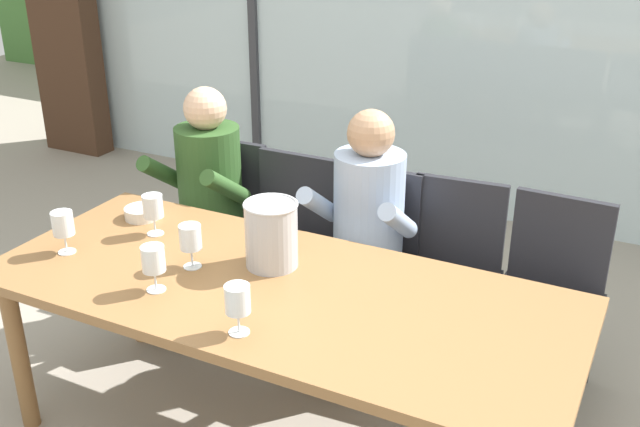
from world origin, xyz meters
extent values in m
plane|color=#9E9384|center=(0.00, 1.00, 0.00)|extent=(14.00, 14.00, 0.00)
cube|color=silver|center=(0.00, 2.60, 1.30)|extent=(7.38, 0.03, 2.60)
cube|color=#38383D|center=(-1.66, 2.58, 1.30)|extent=(0.06, 0.06, 2.60)
cube|color=#477A38|center=(0.00, 5.84, 0.82)|extent=(13.38, 2.40, 1.65)
cube|color=olive|center=(0.00, 0.00, 0.71)|extent=(2.18, 0.92, 0.04)
cylinder|color=olive|center=(-0.99, -0.36, 0.35)|extent=(0.07, 0.07, 0.69)
cylinder|color=olive|center=(-0.99, 0.36, 0.35)|extent=(0.07, 0.07, 0.69)
cylinder|color=olive|center=(0.99, 0.36, 0.35)|extent=(0.07, 0.07, 0.69)
cube|color=#232328|center=(-0.84, 0.79, 0.44)|extent=(0.45, 0.45, 0.03)
cube|color=#232328|center=(-0.85, 0.99, 0.66)|extent=(0.42, 0.05, 0.42)
cylinder|color=#232328|center=(-1.03, 0.60, 0.21)|extent=(0.04, 0.04, 0.42)
cylinder|color=#232328|center=(-0.65, 0.61, 0.21)|extent=(0.04, 0.04, 0.42)
cylinder|color=#232328|center=(-1.04, 0.98, 0.21)|extent=(0.04, 0.04, 0.42)
cylinder|color=#232328|center=(-0.66, 0.99, 0.21)|extent=(0.04, 0.04, 0.42)
cube|color=#232328|center=(-0.43, 0.77, 0.44)|extent=(0.44, 0.44, 0.03)
cube|color=#232328|center=(-0.43, 0.97, 0.66)|extent=(0.42, 0.04, 0.42)
cylinder|color=#232328|center=(-0.62, 0.58, 0.21)|extent=(0.04, 0.04, 0.42)
cylinder|color=#232328|center=(-0.24, 0.57, 0.21)|extent=(0.04, 0.04, 0.42)
cylinder|color=#232328|center=(-0.62, 0.96, 0.21)|extent=(0.04, 0.04, 0.42)
cylinder|color=#232328|center=(-0.24, 0.95, 0.21)|extent=(0.04, 0.04, 0.42)
cube|color=#232328|center=(-0.01, 0.77, 0.44)|extent=(0.47, 0.47, 0.03)
cube|color=#232328|center=(0.01, 0.97, 0.66)|extent=(0.42, 0.06, 0.42)
cylinder|color=#232328|center=(-0.21, 0.60, 0.21)|extent=(0.04, 0.04, 0.42)
cylinder|color=#232328|center=(0.17, 0.57, 0.21)|extent=(0.04, 0.04, 0.42)
cylinder|color=#232328|center=(-0.19, 0.97, 0.21)|extent=(0.04, 0.04, 0.42)
cylinder|color=#232328|center=(0.19, 0.95, 0.21)|extent=(0.04, 0.04, 0.42)
cube|color=#232328|center=(0.40, 0.79, 0.44)|extent=(0.47, 0.47, 0.03)
cube|color=#232328|center=(0.38, 0.99, 0.66)|extent=(0.42, 0.07, 0.42)
cylinder|color=#232328|center=(0.22, 0.59, 0.21)|extent=(0.04, 0.04, 0.42)
cylinder|color=#232328|center=(0.60, 0.62, 0.21)|extent=(0.04, 0.04, 0.42)
cylinder|color=#232328|center=(0.20, 0.97, 0.21)|extent=(0.04, 0.04, 0.42)
cylinder|color=#232328|center=(0.57, 1.00, 0.21)|extent=(0.04, 0.04, 0.42)
cube|color=#232328|center=(0.83, 0.80, 0.44)|extent=(0.46, 0.46, 0.03)
cube|color=#232328|center=(0.83, 1.00, 0.66)|extent=(0.42, 0.05, 0.42)
cylinder|color=#232328|center=(0.63, 0.62, 0.21)|extent=(0.04, 0.04, 0.42)
cylinder|color=#232328|center=(1.01, 0.60, 0.21)|extent=(0.04, 0.04, 0.42)
cylinder|color=#232328|center=(0.64, 1.00, 0.21)|extent=(0.04, 0.04, 0.42)
cylinder|color=#232328|center=(1.02, 0.98, 0.21)|extent=(0.04, 0.04, 0.42)
cylinder|color=#2D5123|center=(-0.85, 0.81, 0.73)|extent=(0.33, 0.33, 0.52)
sphere|color=#DBAD89|center=(-0.85, 0.81, 1.08)|extent=(0.21, 0.21, 0.21)
cube|color=#47423D|center=(-0.95, 0.61, 0.47)|extent=(0.15, 0.41, 0.13)
cube|color=#47423D|center=(-0.77, 0.60, 0.47)|extent=(0.15, 0.41, 0.13)
cylinder|color=#47423D|center=(-0.96, 0.41, 0.22)|extent=(0.10, 0.10, 0.45)
cylinder|color=#47423D|center=(-0.78, 0.40, 0.22)|extent=(0.10, 0.10, 0.45)
cylinder|color=#2D5123|center=(-1.04, 0.70, 0.75)|extent=(0.09, 0.33, 0.26)
cylinder|color=#2D5123|center=(-0.67, 0.68, 0.75)|extent=(0.09, 0.33, 0.26)
cylinder|color=#9EB2D1|center=(0.02, 0.81, 0.73)|extent=(0.32, 0.32, 0.52)
sphere|color=tan|center=(0.02, 0.81, 1.08)|extent=(0.21, 0.21, 0.21)
cube|color=#47423D|center=(-0.08, 0.61, 0.47)|extent=(0.13, 0.40, 0.13)
cube|color=#47423D|center=(0.10, 0.61, 0.47)|extent=(0.13, 0.40, 0.13)
cylinder|color=#47423D|center=(-0.08, 0.41, 0.22)|extent=(0.10, 0.10, 0.45)
cylinder|color=#47423D|center=(0.10, 0.41, 0.22)|extent=(0.10, 0.10, 0.45)
cylinder|color=#9EB2D1|center=(-0.18, 0.69, 0.75)|extent=(0.08, 0.33, 0.26)
cylinder|color=#9EB2D1|center=(0.20, 0.69, 0.75)|extent=(0.08, 0.33, 0.26)
cylinder|color=#B7B7BC|center=(-0.10, 0.14, 0.86)|extent=(0.20, 0.20, 0.25)
torus|color=silver|center=(-0.10, 0.14, 0.98)|extent=(0.21, 0.21, 0.01)
cylinder|color=silver|center=(-0.82, 0.26, 0.76)|extent=(0.15, 0.15, 0.05)
cylinder|color=silver|center=(-0.37, -0.22, 0.73)|extent=(0.07, 0.07, 0.00)
cylinder|color=silver|center=(-0.37, -0.22, 0.77)|extent=(0.01, 0.01, 0.07)
cylinder|color=silver|center=(-0.37, -0.22, 0.86)|extent=(0.08, 0.08, 0.09)
cylinder|color=#560C1E|center=(-0.37, -0.22, 0.83)|extent=(0.07, 0.07, 0.04)
cylinder|color=silver|center=(-0.88, -0.14, 0.73)|extent=(0.07, 0.07, 0.00)
cylinder|color=silver|center=(-0.88, -0.14, 0.77)|extent=(0.01, 0.01, 0.07)
cylinder|color=silver|center=(-0.88, -0.14, 0.86)|extent=(0.08, 0.08, 0.09)
cylinder|color=#560C1E|center=(-0.88, -0.14, 0.83)|extent=(0.07, 0.07, 0.04)
cylinder|color=silver|center=(0.04, -0.32, 0.73)|extent=(0.07, 0.07, 0.00)
cylinder|color=silver|center=(0.04, -0.32, 0.77)|extent=(0.01, 0.01, 0.07)
cylinder|color=silver|center=(0.04, -0.32, 0.86)|extent=(0.08, 0.08, 0.09)
cylinder|color=maroon|center=(0.04, -0.32, 0.83)|extent=(0.07, 0.07, 0.04)
cylinder|color=silver|center=(-0.67, 0.16, 0.73)|extent=(0.07, 0.07, 0.00)
cylinder|color=silver|center=(-0.67, 0.16, 0.77)|extent=(0.01, 0.01, 0.07)
cylinder|color=silver|center=(-0.67, 0.16, 0.86)|extent=(0.08, 0.08, 0.09)
cylinder|color=#E0D184|center=(-0.67, 0.16, 0.83)|extent=(0.07, 0.07, 0.04)
cylinder|color=silver|center=(-0.36, -0.01, 0.73)|extent=(0.07, 0.07, 0.00)
cylinder|color=silver|center=(-0.36, -0.01, 0.77)|extent=(0.01, 0.01, 0.07)
cylinder|color=silver|center=(-0.36, -0.01, 0.86)|extent=(0.08, 0.08, 0.09)
cylinder|color=#E0D184|center=(-0.36, -0.01, 0.83)|extent=(0.07, 0.07, 0.04)
camera|label=1|loc=(1.20, -2.03, 2.06)|focal=41.61mm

